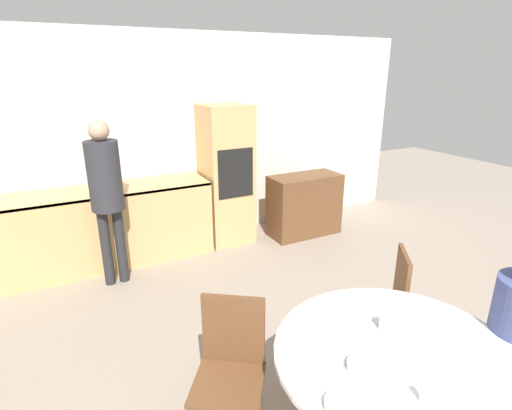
# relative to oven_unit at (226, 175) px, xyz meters

# --- Properties ---
(wall_back) EXTENTS (6.91, 0.05, 2.60)m
(wall_back) POSITION_rel_oven_unit_xyz_m (-0.54, 0.34, 0.42)
(wall_back) COLOR silver
(wall_back) RESTS_ON ground_plane
(kitchen_counter) EXTENTS (2.82, 0.60, 0.90)m
(kitchen_counter) POSITION_rel_oven_unit_xyz_m (-1.74, -0.01, -0.42)
(kitchen_counter) COLOR tan
(kitchen_counter) RESTS_ON ground_plane
(oven_unit) EXTENTS (0.57, 0.59, 1.76)m
(oven_unit) POSITION_rel_oven_unit_xyz_m (0.00, 0.00, 0.00)
(oven_unit) COLOR tan
(oven_unit) RESTS_ON ground_plane
(sideboard) EXTENTS (0.96, 0.45, 0.83)m
(sideboard) POSITION_rel_oven_unit_xyz_m (1.00, -0.32, -0.47)
(sideboard) COLOR brown
(sideboard) RESTS_ON ground_plane
(dining_table) EXTENTS (1.30, 1.30, 0.76)m
(dining_table) POSITION_rel_oven_unit_xyz_m (-0.50, -3.37, -0.33)
(dining_table) COLOR brown
(dining_table) RESTS_ON ground_plane
(chair_far_left) EXTENTS (0.56, 0.56, 0.91)m
(chair_far_left) POSITION_rel_oven_unit_xyz_m (-1.19, -2.77, -0.36)
(chair_far_left) COLOR brown
(chair_far_left) RESTS_ON ground_plane
(chair_far_right) EXTENTS (0.56, 0.56, 0.91)m
(chair_far_right) POSITION_rel_oven_unit_xyz_m (0.12, -2.69, -0.36)
(chair_far_right) COLOR brown
(chair_far_right) RESTS_ON ground_plane
(person_standing) EXTENTS (0.32, 0.32, 1.71)m
(person_standing) POSITION_rel_oven_unit_xyz_m (-1.51, -0.51, 0.19)
(person_standing) COLOR #262628
(person_standing) RESTS_ON ground_plane
(cup) EXTENTS (0.07, 0.07, 0.09)m
(cup) POSITION_rel_oven_unit_xyz_m (-0.41, -3.19, -0.07)
(cup) COLOR silver
(cup) RESTS_ON dining_table
(bowl_near) EXTENTS (0.18, 0.18, 0.05)m
(bowl_near) POSITION_rel_oven_unit_xyz_m (-0.74, -3.39, -0.09)
(bowl_near) COLOR silver
(bowl_near) RESTS_ON dining_table
(bowl_centre) EXTENTS (0.17, 0.17, 0.04)m
(bowl_centre) POSITION_rel_oven_unit_xyz_m (-0.98, -3.52, -0.10)
(bowl_centre) COLOR white
(bowl_centre) RESTS_ON dining_table
(salt_shaker) EXTENTS (0.03, 0.03, 0.09)m
(salt_shaker) POSITION_rel_oven_unit_xyz_m (-0.64, -3.65, -0.07)
(salt_shaker) COLOR white
(salt_shaker) RESTS_ON dining_table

